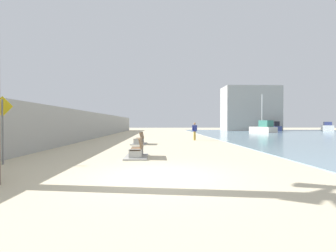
{
  "coord_description": "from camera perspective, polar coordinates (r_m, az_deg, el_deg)",
  "views": [
    {
      "loc": [
        0.04,
        -7.92,
        1.72
      ],
      "look_at": [
        0.94,
        18.0,
        1.39
      ],
      "focal_mm": 26.14,
      "sensor_mm": 36.0,
      "label": 1
    }
  ],
  "objects": [
    {
      "name": "ground_plane",
      "position": [
        25.98,
        -2.07,
        -3.07
      ],
      "size": [
        120.0,
        120.0,
        0.0
      ],
      "primitive_type": "plane",
      "color": "beige"
    },
    {
      "name": "pedestrian_sign",
      "position": [
        12.21,
        -34.14,
        0.77
      ],
      "size": [
        0.85,
        0.08,
        2.83
      ],
      "color": "slate",
      "rests_on": "ground"
    },
    {
      "name": "boat_nearest",
      "position": [
        56.03,
        23.51,
        -0.3
      ],
      "size": [
        2.84,
        7.13,
        1.97
      ],
      "color": "navy",
      "rests_on": "water_bay"
    },
    {
      "name": "person_walking",
      "position": [
        24.28,
        6.22,
        -0.89
      ],
      "size": [
        0.51,
        0.26,
        1.76
      ],
      "color": "gold",
      "rests_on": "ground"
    },
    {
      "name": "harbor_building",
      "position": [
        57.69,
        18.62,
        3.81
      ],
      "size": [
        12.0,
        6.0,
        9.72
      ],
      "primitive_type": "cube",
      "color": "#9E9E99",
      "rests_on": "ground"
    },
    {
      "name": "bench_near",
      "position": [
        12.27,
        -7.24,
        -6.24
      ],
      "size": [
        1.13,
        2.12,
        0.98
      ],
      "color": "#9E9E99",
      "rests_on": "ground"
    },
    {
      "name": "seawall",
      "position": [
        27.0,
        -18.2,
        0.09
      ],
      "size": [
        0.8,
        64.0,
        2.87
      ],
      "primitive_type": "cube",
      "color": "#9E9E99",
      "rests_on": "ground"
    },
    {
      "name": "bench_far",
      "position": [
        19.83,
        -6.72,
        -3.58
      ],
      "size": [
        1.25,
        2.18,
        0.98
      ],
      "color": "#9E9E99",
      "rests_on": "ground"
    },
    {
      "name": "boat_outer",
      "position": [
        47.03,
        21.41,
        -0.4
      ],
      "size": [
        3.86,
        5.05,
        6.84
      ],
      "color": "beige",
      "rests_on": "water_bay"
    },
    {
      "name": "boat_mid_bay",
      "position": [
        61.94,
        33.12,
        -0.26
      ],
      "size": [
        4.47,
        5.89,
        1.89
      ],
      "color": "white",
      "rests_on": "water_bay"
    }
  ]
}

